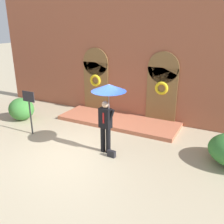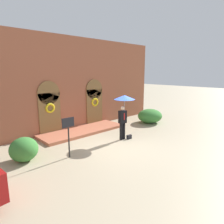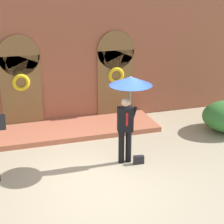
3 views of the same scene
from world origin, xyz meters
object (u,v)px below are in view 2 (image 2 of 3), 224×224
(person_with_umbrella, at_px, (124,104))
(handbag, at_px, (129,137))
(shrub_right, at_px, (150,116))
(shrub_left, at_px, (24,149))
(sign_post, at_px, (68,131))

(person_with_umbrella, distance_m, handbag, 1.83)
(person_with_umbrella, bearing_deg, shrub_right, 16.09)
(shrub_left, bearing_deg, shrub_right, 1.33)
(handbag, height_order, shrub_right, shrub_right)
(sign_post, distance_m, shrub_right, 7.35)
(shrub_left, bearing_deg, handbag, -12.32)
(handbag, xyz_separation_m, shrub_left, (-5.10, 1.11, 0.38))
(shrub_right, bearing_deg, sign_post, -170.99)
(handbag, height_order, shrub_left, shrub_left)
(person_with_umbrella, height_order, sign_post, person_with_umbrella)
(sign_post, relative_size, shrub_right, 0.97)
(person_with_umbrella, relative_size, handbag, 8.44)
(sign_post, xyz_separation_m, shrub_left, (-1.51, 0.94, -0.67))
(sign_post, bearing_deg, shrub_right, 9.01)
(handbag, bearing_deg, person_with_umbrella, 145.79)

